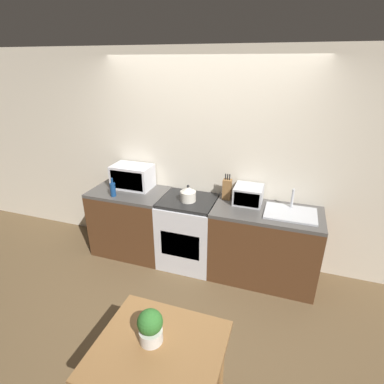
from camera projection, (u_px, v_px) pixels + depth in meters
The scene contains 13 objects.
ground_plane at pixel (174, 307), 3.23m from camera, with size 16.00×16.00×0.00m, color brown.
wall_back at pixel (206, 160), 3.71m from camera, with size 10.00×0.06×2.60m.
counter_left_run at pixel (131, 221), 4.04m from camera, with size 0.97×0.62×0.90m.
counter_right_run at pixel (264, 245), 3.52m from camera, with size 1.21×0.62×0.90m.
stove_range at pixel (188, 232), 3.80m from camera, with size 0.67×0.62×0.90m.
kettle at pixel (188, 194), 3.54m from camera, with size 0.19×0.19×0.21m.
microwave at pixel (132, 177), 3.90m from camera, with size 0.51×0.33×0.30m.
bottle at pixel (113, 189), 3.67m from camera, with size 0.07×0.07×0.24m.
knife_block at pixel (227, 189), 3.58m from camera, with size 0.10×0.09×0.32m.
toaster_oven at pixel (248, 195), 3.48m from camera, with size 0.32×0.31×0.21m.
sink_basin at pixel (291, 213), 3.27m from camera, with size 0.55×0.40×0.24m.
dining_table at pixel (159, 360), 1.94m from camera, with size 0.82×0.73×0.76m.
potted_plant at pixel (150, 326), 1.91m from camera, with size 0.17×0.17×0.24m.
Camera 1 is at (0.97, -2.26, 2.44)m, focal length 28.00 mm.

